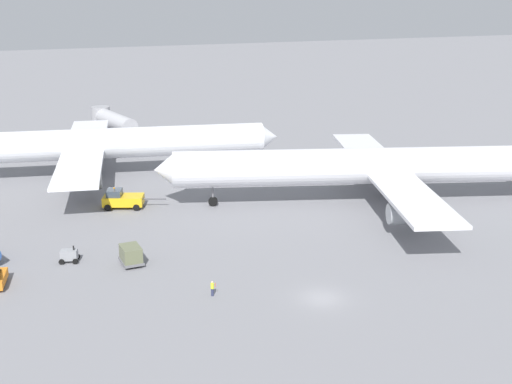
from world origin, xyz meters
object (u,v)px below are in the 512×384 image
airliner_at_gate_left (97,144)px  ground_crew_ramp_agent_by_cones (212,288)px  jet_bridge (111,119)px  gse_gpu_cart_small (69,255)px  gse_container_dolly_flat (131,255)px  pushback_tug (122,199)px  airliner_being_pushed (371,167)px

airliner_at_gate_left → ground_crew_ramp_agent_by_cones: size_ratio=36.69×
jet_bridge → gse_gpu_cart_small: bearing=-104.1°
gse_container_dolly_flat → jet_bridge: (9.33, 65.48, 2.76)m
gse_container_dolly_flat → gse_gpu_cart_small: bearing=152.3°
pushback_tug → gse_gpu_cart_small: bearing=-118.2°
gse_gpu_cart_small → pushback_tug: bearing=61.8°
airliner_being_pushed → pushback_tug: airliner_being_pushed is taller
airliner_being_pushed → gse_container_dolly_flat: 37.60m
gse_container_dolly_flat → ground_crew_ramp_agent_by_cones: bearing=-61.1°
airliner_at_gate_left → pushback_tug: size_ratio=6.69×
gse_container_dolly_flat → gse_gpu_cart_small: (-6.27, 3.29, -0.38)m
airliner_at_gate_left → gse_container_dolly_flat: (-2.33, -37.97, -4.10)m
airliner_at_gate_left → gse_gpu_cart_small: bearing=-103.9°
airliner_at_gate_left → pushback_tug: airliner_at_gate_left is taller
airliner_being_pushed → gse_gpu_cart_small: airliner_being_pushed is taller
airliner_at_gate_left → ground_crew_ramp_agent_by_cones: 49.04m
gse_gpu_cart_small → airliner_being_pushed: bearing=8.6°
airliner_being_pushed → ground_crew_ramp_agent_by_cones: bearing=-145.9°
gse_container_dolly_flat → gse_gpu_cart_small: gse_container_dolly_flat is taller
ground_crew_ramp_agent_by_cones → airliner_at_gate_left: bearing=94.2°
ground_crew_ramp_agent_by_cones → airliner_being_pushed: bearing=34.1°
ground_crew_ramp_agent_by_cones → jet_bridge: 76.35m
gse_gpu_cart_small → airliner_at_gate_left: bearing=76.1°
ground_crew_ramp_agent_by_cones → jet_bridge: bearing=87.4°
gse_gpu_cart_small → ground_crew_ramp_agent_by_cones: (12.20, -14.02, 0.02)m
pushback_tug → gse_gpu_cart_small: 19.35m
gse_container_dolly_flat → jet_bridge: jet_bridge is taller
airliner_at_gate_left → ground_crew_ramp_agent_by_cones: bearing=-85.8°
pushback_tug → airliner_being_pushed: bearing=-17.8°
jet_bridge → gse_container_dolly_flat: bearing=-98.1°
pushback_tug → jet_bridge: jet_bridge is taller
airliner_at_gate_left → gse_container_dolly_flat: bearing=-93.5°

